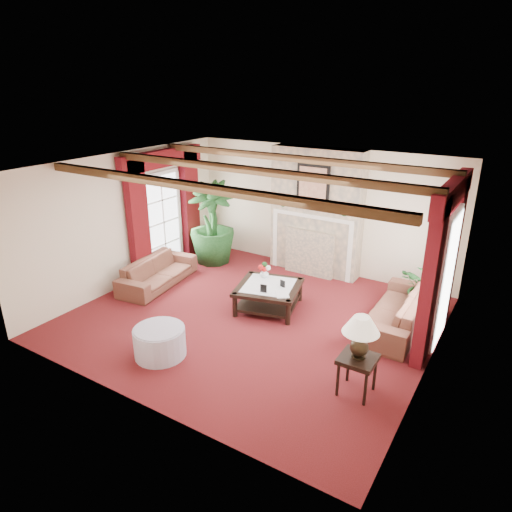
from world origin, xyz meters
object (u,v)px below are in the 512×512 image
Objects in this scene: sofa_right at (398,304)px; sofa_left at (157,268)px; ottoman at (160,342)px; side_table at (357,375)px; potted_palm at (213,240)px; coffee_table at (269,297)px.

sofa_left is at bearing -79.50° from sofa_right.
side_table is at bearing 14.15° from ottoman.
side_table is (4.73, -1.21, -0.09)m from sofa_left.
potted_palm is at bearing 114.84° from ottoman.
side_table is (2.25, -1.50, 0.05)m from coffee_table.
sofa_left is at bearing 172.14° from coffee_table.
ottoman is at bearing -120.35° from coffee_table.
sofa_left reaches higher than side_table.
side_table is at bearing 0.93° from sofa_right.
ottoman is (1.85, -1.93, -0.14)m from sofa_left.
sofa_right is at bearing -9.42° from potted_palm.
sofa_right is 4.55m from potted_palm.
side_table reaches higher than ottoman.
potted_palm is 1.90× the size of coffee_table.
ottoman is (-2.88, -0.73, -0.05)m from side_table.
coffee_table is at bearing -90.93° from sofa_left.
sofa_left is 1.65m from potted_palm.
potted_palm reaches higher than ottoman.
side_table is at bearing -48.25° from coffee_table.
sofa_right is 3.85× the size of side_table.
side_table is (4.53, -2.84, -0.24)m from potted_palm.
sofa_left is 1.75× the size of coffee_table.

